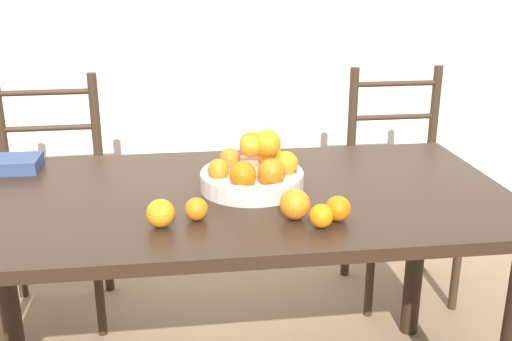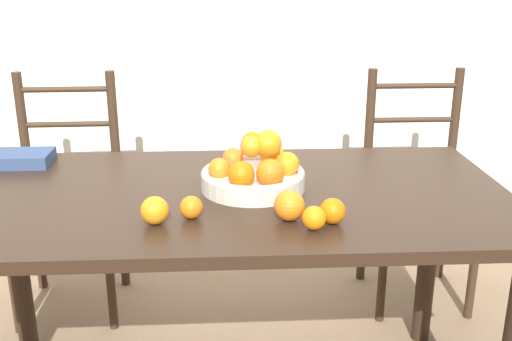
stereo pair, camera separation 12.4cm
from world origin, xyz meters
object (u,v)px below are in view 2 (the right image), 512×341
(fruit_bowl, at_px, (256,172))
(orange_loose_4, at_px, (193,207))
(chair_left, at_px, (69,201))
(orange_loose_2, at_px, (316,218))
(orange_loose_1, at_px, (156,210))
(chair_right, at_px, (418,194))
(orange_loose_3, at_px, (334,211))
(book_stack, at_px, (23,159))
(orange_loose_0, at_px, (291,206))

(fruit_bowl, xyz_separation_m, orange_loose_4, (-0.18, -0.21, -0.02))
(chair_left, bearing_deg, orange_loose_2, -49.32)
(orange_loose_1, height_order, chair_right, chair_right)
(orange_loose_3, xyz_separation_m, book_stack, (-0.96, 0.55, -0.01))
(book_stack, bearing_deg, chair_right, 15.20)
(orange_loose_1, distance_m, book_stack, 0.73)
(orange_loose_3, bearing_deg, orange_loose_4, 171.69)
(orange_loose_1, relative_size, orange_loose_2, 1.19)
(orange_loose_4, distance_m, chair_left, 1.12)
(fruit_bowl, xyz_separation_m, book_stack, (-0.78, 0.28, -0.03))
(orange_loose_4, distance_m, book_stack, 0.77)
(orange_loose_1, height_order, orange_loose_2, orange_loose_1)
(orange_loose_0, height_order, book_stack, orange_loose_0)
(fruit_bowl, relative_size, chair_left, 0.31)
(orange_loose_4, bearing_deg, orange_loose_1, -161.40)
(orange_loose_4, xyz_separation_m, chair_left, (-0.57, 0.90, -0.33))
(orange_loose_2, height_order, chair_left, chair_left)
(orange_loose_1, distance_m, orange_loose_4, 0.10)
(orange_loose_4, height_order, book_stack, orange_loose_4)
(orange_loose_1, height_order, book_stack, orange_loose_1)
(orange_loose_0, height_order, chair_right, chair_right)
(chair_right, distance_m, book_stack, 1.60)
(chair_right, bearing_deg, orange_loose_2, -121.60)
(fruit_bowl, relative_size, orange_loose_0, 3.81)
(orange_loose_4, xyz_separation_m, book_stack, (-0.60, 0.49, -0.01))
(orange_loose_1, distance_m, orange_loose_2, 0.41)
(orange_loose_0, distance_m, chair_left, 1.29)
(orange_loose_2, bearing_deg, orange_loose_1, 171.88)
(fruit_bowl, height_order, orange_loose_1, fruit_bowl)
(orange_loose_1, bearing_deg, book_stack, 133.92)
(fruit_bowl, relative_size, chair_right, 0.31)
(orange_loose_4, bearing_deg, chair_left, 122.27)
(orange_loose_3, bearing_deg, orange_loose_0, 165.97)
(orange_loose_2, xyz_separation_m, chair_left, (-0.88, 0.99, -0.33))
(chair_left, relative_size, chair_right, 1.00)
(chair_left, distance_m, chair_right, 1.49)
(fruit_bowl, bearing_deg, orange_loose_2, -65.96)
(fruit_bowl, distance_m, orange_loose_4, 0.28)
(fruit_bowl, distance_m, book_stack, 0.82)
(orange_loose_2, bearing_deg, orange_loose_3, 33.54)
(orange_loose_1, relative_size, orange_loose_3, 1.09)
(chair_right, bearing_deg, chair_left, 179.72)
(orange_loose_1, bearing_deg, orange_loose_0, 0.79)
(orange_loose_3, height_order, chair_right, chair_right)
(orange_loose_3, height_order, orange_loose_4, orange_loose_3)
(orange_loose_1, xyz_separation_m, orange_loose_3, (0.46, -0.02, -0.00))
(orange_loose_1, distance_m, orange_loose_3, 0.46)
(book_stack, bearing_deg, chair_left, 86.42)
(orange_loose_0, xyz_separation_m, chair_left, (-0.83, 0.93, -0.34))
(orange_loose_2, distance_m, orange_loose_3, 0.06)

